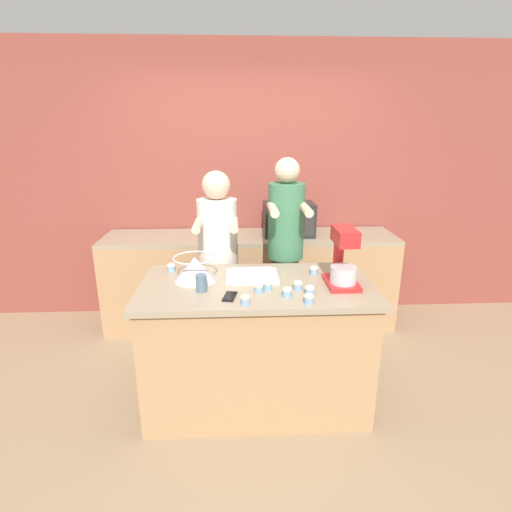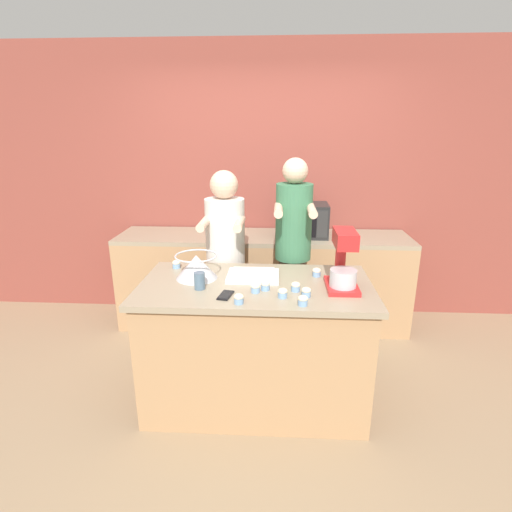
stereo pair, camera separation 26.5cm
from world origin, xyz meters
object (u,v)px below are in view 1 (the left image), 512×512
object	(u,v)px
cupcake_6	(287,292)
cupcake_8	(268,285)
baking_tray	(252,275)
cupcake_2	(259,288)
person_right	(285,256)
stand_mixer	(343,260)
drinking_glass	(201,283)
cell_phone	(230,296)
cupcake_4	(310,290)
cupcake_3	(309,298)
cupcake_0	(245,299)
person_left	(218,264)
cupcake_1	(298,285)
mixing_bowl	(195,268)
microwave_oven	(289,219)
cupcake_5	(314,270)
cupcake_7	(171,267)

from	to	relation	value
cupcake_6	cupcake_8	bearing A→B (deg)	133.74
baking_tray	cupcake_2	bearing A→B (deg)	-83.04
person_right	stand_mixer	distance (m)	0.73
drinking_glass	cell_phone	bearing A→B (deg)	-30.29
cupcake_4	cupcake_6	distance (m)	0.15
cupcake_3	cupcake_6	size ratio (longest dim) A/B	1.00
cupcake_6	stand_mixer	bearing A→B (deg)	24.04
stand_mixer	cupcake_3	size ratio (longest dim) A/B	6.29
stand_mixer	cupcake_0	world-z (taller)	stand_mixer
person_left	cell_phone	xyz separation A→B (m)	(0.11, -0.81, 0.07)
cupcake_1	mixing_bowl	bearing A→B (deg)	163.66
baking_tray	cupcake_8	world-z (taller)	cupcake_8
cupcake_8	cupcake_0	bearing A→B (deg)	-124.59
drinking_glass	cupcake_1	size ratio (longest dim) A/B	1.81
microwave_oven	mixing_bowl	bearing A→B (deg)	-124.33
person_left	cupcake_0	distance (m)	0.95
microwave_oven	cupcake_1	xyz separation A→B (m)	(-0.11, -1.35, -0.13)
cell_phone	cupcake_4	bearing A→B (deg)	2.03
person_left	cupcake_4	size ratio (longest dim) A/B	25.80
stand_mixer	cupcake_8	world-z (taller)	stand_mixer
mixing_bowl	cupcake_5	bearing A→B (deg)	5.42
stand_mixer	cupcake_5	size ratio (longest dim) A/B	6.29
cell_phone	cupcake_2	xyz separation A→B (m)	(0.18, 0.07, 0.03)
cupcake_1	cupcake_3	distance (m)	0.22
stand_mixer	cupcake_4	size ratio (longest dim) A/B	6.29
baking_tray	cupcake_7	world-z (taller)	cupcake_7
cupcake_5	cupcake_3	bearing A→B (deg)	-104.10
cell_phone	cupcake_3	world-z (taller)	cupcake_3
person_right	microwave_oven	bearing A→B (deg)	80.62
cupcake_1	cell_phone	bearing A→B (deg)	-166.65
cupcake_5	cupcake_0	bearing A→B (deg)	-135.79
cell_phone	cupcake_7	bearing A→B (deg)	131.06
stand_mixer	baking_tray	world-z (taller)	stand_mixer
person_left	cupcake_2	bearing A→B (deg)	-68.95
cupcake_3	cupcake_6	distance (m)	0.16
cupcake_0	drinking_glass	bearing A→B (deg)	142.34
cell_phone	drinking_glass	size ratio (longest dim) A/B	1.39
person_left	cupcake_3	size ratio (longest dim) A/B	25.80
person_right	microwave_oven	size ratio (longest dim) A/B	3.57
person_right	cell_phone	xyz separation A→B (m)	(-0.44, -0.81, 0.01)
cupcake_1	person_left	bearing A→B (deg)	127.32
cupcake_2	person_right	bearing A→B (deg)	70.91
stand_mixer	drinking_glass	size ratio (longest dim) A/B	3.48
cupcake_7	stand_mixer	bearing A→B (deg)	-15.70
person_left	cupcake_5	bearing A→B (deg)	-31.86
cupcake_2	cupcake_5	size ratio (longest dim) A/B	1.00
cupcake_4	cupcake_5	distance (m)	0.38
cupcake_6	cupcake_8	xyz separation A→B (m)	(-0.11, 0.11, 0.00)
person_left	cupcake_7	world-z (taller)	person_left
stand_mixer	cell_phone	bearing A→B (deg)	-167.19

